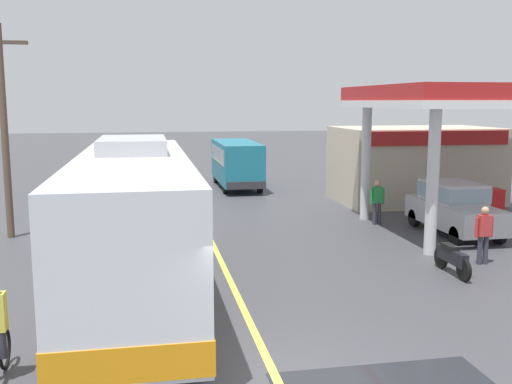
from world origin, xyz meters
TOP-DOWN VIEW (x-y plane):
  - ground at (0.00, 20.00)m, footprint 120.00×120.00m
  - lane_divider_stripe at (0.00, 15.00)m, footprint 0.16×50.00m
  - coach_bus_main at (-2.36, 4.92)m, footprint 2.60×11.04m
  - gas_station_roadside at (10.00, 14.03)m, footprint 9.10×11.95m
  - car_at_pump at (8.36, 9.49)m, footprint 1.70×4.20m
  - minibus_opposing_lane at (2.66, 21.85)m, footprint 2.04×6.13m
  - motorcycle_parked_forecourt at (5.89, 5.09)m, footprint 0.55×1.80m
  - pedestrian_near_pump at (6.39, 11.50)m, footprint 0.55×0.22m
  - pedestrian_by_shop at (7.25, 5.84)m, footprint 0.55×0.22m
  - car_trailing_behind_bus at (-2.31, 21.85)m, footprint 1.70×4.20m
  - utility_pole_roadside at (-6.63, 11.79)m, footprint 1.80×0.24m

SIDE VIEW (x-z plane):
  - ground at x=0.00m, z-range 0.00..0.00m
  - lane_divider_stripe at x=0.00m, z-range 0.00..0.01m
  - motorcycle_parked_forecourt at x=5.89m, z-range -0.02..0.90m
  - pedestrian_near_pump at x=6.39m, z-range 0.10..1.76m
  - pedestrian_by_shop at x=7.25m, z-range 0.10..1.76m
  - car_at_pump at x=8.36m, z-range 0.10..1.92m
  - car_trailing_behind_bus at x=-2.31m, z-range 0.10..1.92m
  - minibus_opposing_lane at x=2.66m, z-range 0.25..2.69m
  - coach_bus_main at x=-2.36m, z-range -0.12..3.56m
  - gas_station_roadside at x=10.00m, z-range 0.08..5.18m
  - utility_pole_roadside at x=-6.63m, z-range 0.18..7.23m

